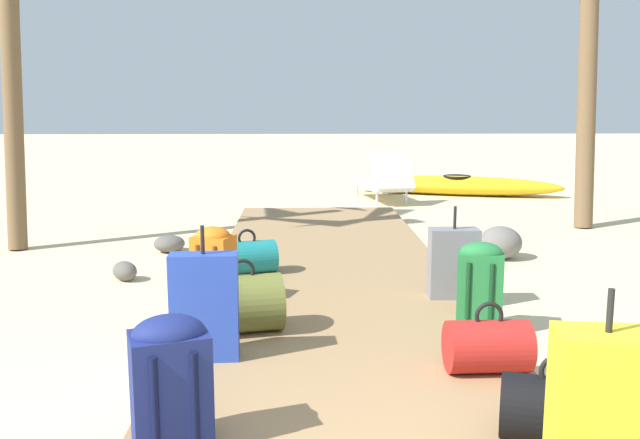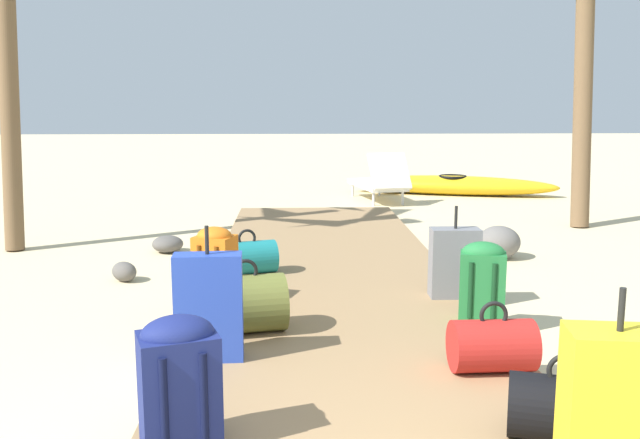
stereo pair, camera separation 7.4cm
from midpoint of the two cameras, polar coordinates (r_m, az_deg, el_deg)
The scene contains 17 objects.
ground_plane at distance 5.10m, azimuth 1.10°, elevation -8.50°, with size 60.00×60.00×0.00m, color beige.
boardwalk at distance 5.89m, azimuth 0.62°, elevation -5.58°, with size 2.15×8.37×0.08m, color #9E7A51.
suitcase_grey at distance 5.48m, azimuth 10.71°, elevation -3.54°, with size 0.38×0.20×0.72m.
duffel_bag_red at distance 4.07m, azimuth 13.60°, elevation -10.10°, with size 0.47×0.31×0.41m.
backpack_orange at distance 5.30m, azimuth -9.11°, elevation -3.57°, with size 0.35×0.32×0.59m.
suitcase_blue at distance 4.14m, azimuth -9.73°, elevation -7.17°, with size 0.41×0.18×0.81m.
backpack_green at distance 4.90m, azimuth 12.90°, elevation -4.90°, with size 0.35×0.27×0.57m.
duffel_bag_teal at distance 6.16m, azimuth -6.40°, elevation -3.15°, with size 0.57×0.43×0.41m.
duffel_bag_black at distance 3.38m, azimuth 18.92°, elevation -14.63°, with size 0.55×0.43×0.41m.
suitcase_yellow at distance 2.81m, azimuth 22.40°, elevation -15.39°, with size 0.39×0.28×0.87m.
backpack_navy at distance 3.17m, azimuth -12.30°, elevation -12.74°, with size 0.40×0.35×0.60m.
duffel_bag_olive at distance 4.62m, azimuth -6.61°, elevation -6.94°, with size 0.58×0.48×0.50m.
lounge_chair at distance 11.13m, azimuth 4.79°, elevation 3.16°, with size 0.90×1.60×0.81m.
kayak at distance 12.17m, azimuth 10.76°, elevation 2.82°, with size 3.61×1.63×0.34m.
rock_left_mid at distance 7.56m, azimuth -12.80°, elevation -1.99°, with size 0.34×0.33×0.18m, color #5B5651.
rock_right_near at distance 7.30m, azimuth 14.33°, elevation -1.84°, with size 0.44×0.41×0.34m, color slate.
rock_left_far at distance 6.45m, azimuth -16.26°, elevation -4.17°, with size 0.27×0.19×0.18m, color #5B5651.
Camera 2 is at (-0.33, -1.49, 1.60)m, focal length 38.57 mm.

